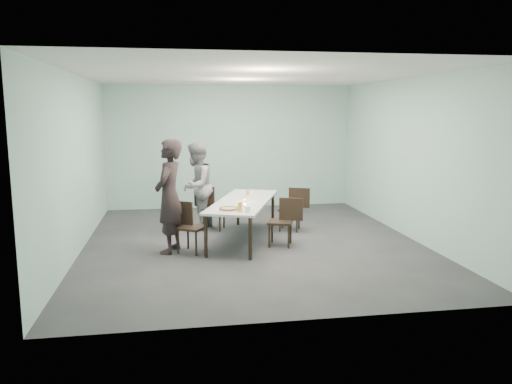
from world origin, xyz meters
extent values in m
plane|color=#333335|center=(0.00, 0.00, 0.00)|extent=(7.00, 7.00, 0.00)
cube|color=#A3CEC7|center=(0.00, 3.50, 1.50)|extent=(6.00, 0.02, 3.00)
cube|color=#A3CEC7|center=(0.00, -3.50, 1.50)|extent=(6.00, 0.02, 3.00)
cube|color=#A3CEC7|center=(-3.00, 0.00, 1.50)|extent=(0.02, 7.00, 3.00)
cube|color=#A3CEC7|center=(3.00, 0.00, 1.50)|extent=(0.02, 7.00, 3.00)
cube|color=white|center=(0.00, 0.00, 3.00)|extent=(6.00, 7.00, 0.02)
cube|color=white|center=(-0.14, 0.19, 0.73)|extent=(1.73, 2.75, 0.04)
cylinder|color=black|center=(-0.90, -0.83, 0.35)|extent=(0.06, 0.06, 0.71)
cylinder|color=black|center=(-0.07, 1.47, 0.35)|extent=(0.06, 0.06, 0.71)
cylinder|color=black|center=(-0.21, -1.08, 0.35)|extent=(0.06, 0.06, 0.71)
cylinder|color=black|center=(0.62, 1.22, 0.35)|extent=(0.06, 0.06, 0.71)
cube|color=black|center=(-1.12, -0.47, 0.43)|extent=(0.58, 0.58, 0.04)
cube|color=black|center=(-1.28, -0.37, 0.67)|extent=(0.38, 0.25, 0.40)
cylinder|color=black|center=(-1.35, -0.53, 0.21)|extent=(0.04, 0.04, 0.41)
cylinder|color=black|center=(-1.17, -0.24, 0.21)|extent=(0.04, 0.04, 0.41)
cylinder|color=black|center=(-1.06, -0.70, 0.21)|extent=(0.04, 0.04, 0.41)
cylinder|color=black|center=(-0.88, -0.41, 0.21)|extent=(0.04, 0.04, 0.41)
cube|color=black|center=(-0.61, 1.15, 0.43)|extent=(0.54, 0.54, 0.04)
cube|color=black|center=(-0.79, 1.21, 0.67)|extent=(0.41, 0.18, 0.40)
cylinder|color=black|center=(-0.83, 1.05, 0.21)|extent=(0.04, 0.04, 0.41)
cylinder|color=black|center=(-0.72, 1.37, 0.21)|extent=(0.04, 0.04, 0.41)
cylinder|color=black|center=(-0.51, 0.93, 0.21)|extent=(0.04, 0.04, 0.41)
cylinder|color=black|center=(-0.40, 1.25, 0.21)|extent=(0.04, 0.04, 0.41)
cube|color=black|center=(0.45, -0.30, 0.43)|extent=(0.54, 0.54, 0.04)
cube|color=black|center=(0.63, -0.36, 0.67)|extent=(0.41, 0.18, 0.40)
cylinder|color=black|center=(0.67, -0.19, 0.21)|extent=(0.04, 0.04, 0.41)
cylinder|color=black|center=(0.56, -0.52, 0.21)|extent=(0.04, 0.04, 0.41)
cylinder|color=black|center=(0.35, -0.08, 0.21)|extent=(0.04, 0.04, 0.41)
cylinder|color=black|center=(0.24, -0.40, 0.21)|extent=(0.04, 0.04, 0.41)
cube|color=black|center=(0.89, 0.82, 0.43)|extent=(0.54, 0.54, 0.04)
cube|color=black|center=(1.07, 0.75, 0.67)|extent=(0.41, 0.19, 0.40)
cylinder|color=black|center=(1.11, 0.91, 0.21)|extent=(0.04, 0.04, 0.41)
cylinder|color=black|center=(0.98, 0.60, 0.21)|extent=(0.04, 0.04, 0.41)
cylinder|color=black|center=(0.79, 1.04, 0.21)|extent=(0.04, 0.04, 0.41)
cylinder|color=black|center=(0.67, 0.72, 0.21)|extent=(0.04, 0.04, 0.41)
imported|color=black|center=(-1.47, -0.39, 0.96)|extent=(0.67, 0.82, 1.93)
imported|color=gray|center=(-0.95, 1.21, 0.89)|extent=(0.98, 1.07, 1.78)
cylinder|color=white|center=(-0.50, -0.65, 0.76)|extent=(0.34, 0.34, 0.01)
cylinder|color=#EAC785|center=(-0.50, -0.65, 0.77)|extent=(0.30, 0.30, 0.01)
torus|color=brown|center=(-0.50, -0.65, 0.77)|extent=(0.32, 0.32, 0.03)
cylinder|color=white|center=(-0.18, -0.36, 0.76)|extent=(0.18, 0.18, 0.01)
cylinder|color=gold|center=(-0.33, -0.80, 0.82)|extent=(0.08, 0.08, 0.15)
cylinder|color=silver|center=(-0.22, -0.89, 0.80)|extent=(0.08, 0.08, 0.09)
cylinder|color=silver|center=(-0.13, 0.04, 0.77)|extent=(0.06, 0.06, 0.03)
cylinder|color=orange|center=(-0.13, 0.04, 0.79)|extent=(0.04, 0.04, 0.01)
cylinder|color=gold|center=(0.03, 0.80, 0.79)|extent=(0.07, 0.07, 0.08)
cube|color=silver|center=(0.08, 1.14, 0.75)|extent=(0.36, 0.31, 0.01)
camera|label=1|loc=(-1.38, -8.77, 2.38)|focal=35.00mm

